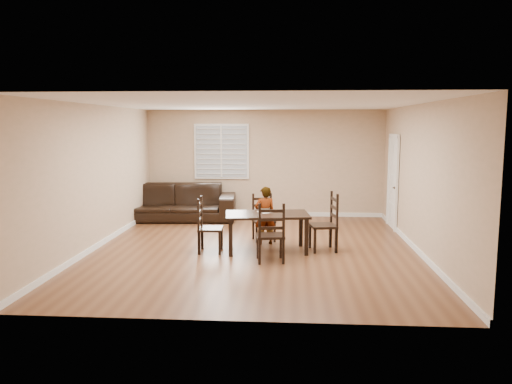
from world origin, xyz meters
TOP-DOWN VIEW (x-y plane):
  - ground at (0.00, 0.00)m, footprint 7.00×7.00m
  - room at (0.04, 0.18)m, footprint 6.04×7.04m
  - dining_table at (0.24, -0.15)m, footprint 1.61×1.03m
  - chair_near at (0.10, 0.80)m, footprint 0.51×0.49m
  - chair_far at (0.35, -0.96)m, footprint 0.52×0.50m
  - chair_left at (-0.91, -0.29)m, footprint 0.44×0.47m
  - chair_right at (1.40, 0.00)m, footprint 0.54×0.56m
  - child at (0.17, 0.39)m, footprint 0.48×0.39m
  - napkin at (0.22, 0.02)m, footprint 0.38×0.38m
  - donut at (0.24, 0.02)m, footprint 0.09×0.09m
  - sofa at (-2.21, 2.76)m, footprint 3.10×1.40m

SIDE VIEW (x-z plane):
  - ground at x=0.00m, z-range 0.00..0.00m
  - chair_near at x=0.10m, z-range -0.04..0.90m
  - sofa at x=-2.21m, z-range 0.00..0.88m
  - chair_left at x=-0.91m, z-range -0.05..0.97m
  - chair_far at x=0.35m, z-range -0.05..0.98m
  - chair_right at x=1.40m, z-range -0.05..1.04m
  - child at x=0.17m, z-range 0.00..1.14m
  - dining_table at x=0.24m, z-range 0.26..0.97m
  - napkin at x=0.22m, z-range 0.71..0.71m
  - donut at x=0.24m, z-range 0.71..0.75m
  - room at x=0.04m, z-range 0.45..3.17m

